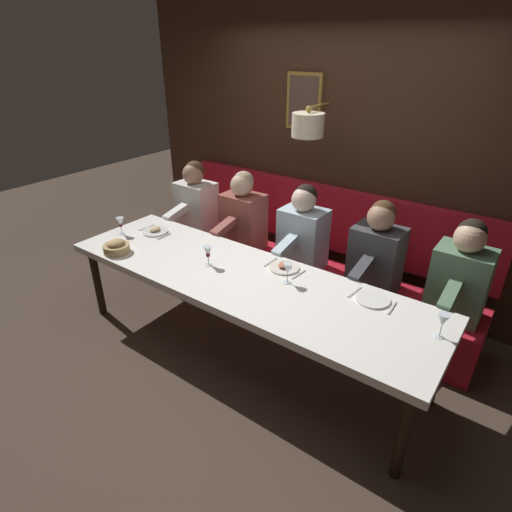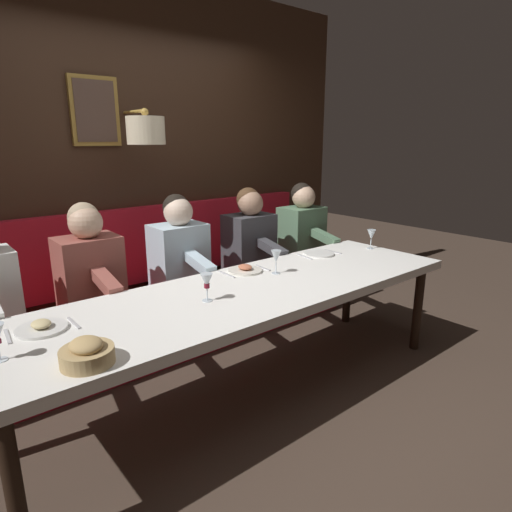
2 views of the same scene
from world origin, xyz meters
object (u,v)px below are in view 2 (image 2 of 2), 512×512
Objects in this scene: diner_near at (250,237)px; wine_glass_2 at (207,282)px; diner_middle at (179,249)px; dining_table at (248,297)px; wine_glass_0 at (371,235)px; diner_nearest at (302,227)px; wine_glass_1 at (276,257)px; diner_far at (89,265)px; bread_bowl at (87,353)px.

wine_glass_2 is at bearing 130.87° from diner_near.
diner_middle reaches higher than wine_glass_2.
wine_glass_0 is at bearing -84.94° from dining_table.
diner_nearest reaches higher than wine_glass_1.
diner_far is (0.88, 0.67, 0.13)m from dining_table.
wine_glass_0 is at bearing -136.77° from diner_near.
diner_far is at bearing 21.24° from wine_glass_2.
wine_glass_1 is (-0.76, 1.03, 0.04)m from diner_nearest.
wine_glass_2 is (-0.90, 1.69, 0.04)m from diner_nearest.
diner_near reaches higher than dining_table.
diner_far is 2.23m from wine_glass_0.
wine_glass_2 is 0.75× the size of bread_bowl.
diner_middle is (0.88, -0.02, 0.13)m from dining_table.
diner_far is 3.60× the size of bread_bowl.
bread_bowl is (-1.19, 1.12, -0.03)m from diner_middle.
dining_table is 18.77× the size of wine_glass_0.
wine_glass_0 is at bearing -109.76° from diner_far.
bread_bowl is at bearing 136.70° from diner_middle.
wine_glass_2 is (-0.02, 0.32, 0.17)m from dining_table.
wine_glass_2 is (-0.14, 0.66, -0.00)m from wine_glass_1.
wine_glass_1 is 1.00× the size of wine_glass_2.
wine_glass_0 is 1.09m from wine_glass_1.
diner_nearest reaches higher than dining_table.
wine_glass_2 reaches higher than bread_bowl.
dining_table is 3.89× the size of diner_nearest.
diner_middle is at bearing 22.70° from wine_glass_1.
wine_glass_1 reaches higher than bread_bowl.
wine_glass_0 is 0.75× the size of bread_bowl.
wine_glass_2 is at bearing -158.76° from diner_far.
wine_glass_1 is (0.12, -0.34, 0.17)m from dining_table.
bread_bowl is at bearing 106.63° from wine_glass_1.
wine_glass_2 is at bearing -69.55° from bread_bowl.
dining_table is 0.40m from wine_glass_1.
diner_middle reaches higher than wine_glass_0.
diner_middle is at bearing 90.00° from diner_near.
diner_near is at bearing 90.00° from diner_nearest.
dining_table is 1.45m from wine_glass_0.
wine_glass_0 and wine_glass_1 have the same top height.
diner_far reaches higher than wine_glass_0.
diner_nearest is 1.28m from wine_glass_1.
dining_table is 3.89× the size of diner_middle.
diner_near and diner_middle have the same top height.
dining_table is 18.77× the size of wine_glass_2.
wine_glass_2 is at bearing 118.03° from diner_nearest.
diner_far is 1.27m from wine_glass_1.
bread_bowl is at bearing 123.18° from diner_near.
diner_near is at bearing -26.61° from wine_glass_1.
bread_bowl is (-1.19, 2.48, -0.03)m from diner_nearest.
diner_middle is (0.00, 0.70, 0.00)m from diner_near.
wine_glass_0 is at bearing -89.63° from wine_glass_1.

